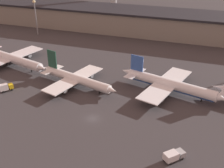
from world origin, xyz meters
The scene contains 8 objects.
ground centered at (0.00, 0.00, 0.00)m, with size 600.00×600.00×0.00m, color #383538.
terminal_building centered at (0.00, 100.93, 7.07)m, with size 242.01×29.43×14.05m.
airplane_0 centered at (-53.91, 28.60, 3.40)m, with size 45.87×36.99×13.62m.
airplane_1 centered at (-15.41, 19.64, 3.04)m, with size 37.69×30.04×12.44m.
airplane_2 centered at (20.57, 26.47, 3.46)m, with size 42.61×33.72×11.96m.
service_vehicle_1 centered at (28.00, -10.90, 1.56)m, with size 5.84×6.04×2.72m.
service_vehicle_2 centered at (-39.20, 6.19, 1.75)m, with size 4.64×5.42×3.15m.
lamp_post_0 centered at (-68.69, 74.22, 13.69)m, with size 1.80×1.80×21.02m.
Camera 1 is at (31.84, -70.53, 52.33)m, focal length 45.00 mm.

